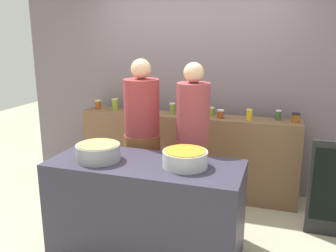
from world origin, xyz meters
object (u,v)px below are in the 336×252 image
(preserve_jar_2, at_px, (128,106))
(preserve_jar_6, at_px, (211,111))
(preserve_jar_9, at_px, (278,115))
(cooking_pot_center, at_px, (185,159))
(chalkboard_sign, at_px, (334,190))
(preserve_jar_10, at_px, (296,118))
(cook_with_tongs, at_px, (142,149))
(preserve_jar_8, at_px, (249,115))
(cooking_pot_left, at_px, (98,152))
(preserve_jar_3, at_px, (134,106))
(preserve_jar_5, at_px, (182,110))
(preserve_jar_0, at_px, (98,104))
(preserve_jar_7, at_px, (220,114))
(cook_in_cap, at_px, (192,155))
(preserve_jar_1, at_px, (115,104))
(preserve_jar_4, at_px, (173,108))

(preserve_jar_2, relative_size, preserve_jar_6, 1.20)
(preserve_jar_9, relative_size, cooking_pot_center, 0.30)
(preserve_jar_9, bearing_deg, chalkboard_sign, -47.95)
(preserve_jar_10, relative_size, cook_with_tongs, 0.06)
(cooking_pot_center, bearing_deg, preserve_jar_10, 57.27)
(preserve_jar_2, height_order, preserve_jar_8, preserve_jar_8)
(cooking_pot_center, distance_m, chalkboard_sign, 1.58)
(preserve_jar_9, xyz_separation_m, cooking_pot_left, (-1.48, -1.53, -0.11))
(preserve_jar_9, distance_m, cook_with_tongs, 1.61)
(preserve_jar_3, distance_m, preserve_jar_8, 1.43)
(preserve_jar_3, distance_m, preserve_jar_5, 0.63)
(preserve_jar_6, relative_size, cook_with_tongs, 0.06)
(preserve_jar_0, xyz_separation_m, preserve_jar_2, (0.42, 0.03, 0.00))
(preserve_jar_2, bearing_deg, preserve_jar_3, -33.46)
(preserve_jar_7, bearing_deg, preserve_jar_3, -179.94)
(cook_with_tongs, bearing_deg, preserve_jar_8, 36.11)
(cooking_pot_center, relative_size, cook_in_cap, 0.22)
(preserve_jar_0, relative_size, preserve_jar_6, 1.19)
(preserve_jar_6, xyz_separation_m, cook_with_tongs, (-0.56, -0.84, -0.28))
(preserve_jar_1, xyz_separation_m, cook_in_cap, (1.25, -0.82, -0.30))
(preserve_jar_9, distance_m, cooking_pot_center, 1.62)
(preserve_jar_10, bearing_deg, preserve_jar_7, -177.24)
(preserve_jar_7, bearing_deg, preserve_jar_9, 9.42)
(cooking_pot_left, bearing_deg, preserve_jar_4, 81.37)
(preserve_jar_1, height_order, cooking_pot_left, preserve_jar_1)
(preserve_jar_10, bearing_deg, cook_with_tongs, -152.93)
(preserve_jar_1, distance_m, preserve_jar_9, 2.04)
(preserve_jar_3, relative_size, preserve_jar_4, 1.09)
(preserve_jar_7, distance_m, preserve_jar_8, 0.33)
(preserve_jar_5, bearing_deg, preserve_jar_1, 177.86)
(preserve_jar_7, bearing_deg, cooking_pot_left, -120.15)
(chalkboard_sign, bearing_deg, preserve_jar_4, 162.36)
(preserve_jar_1, xyz_separation_m, preserve_jar_10, (2.23, -0.02, -0.02))
(preserve_jar_0, bearing_deg, cooking_pot_center, -41.36)
(preserve_jar_5, relative_size, chalkboard_sign, 0.11)
(preserve_jar_2, xyz_separation_m, preserve_jar_6, (1.08, 0.03, -0.01))
(preserve_jar_1, height_order, cooking_pot_center, preserve_jar_1)
(preserve_jar_1, xyz_separation_m, preserve_jar_4, (0.79, -0.01, -0.00))
(preserve_jar_6, bearing_deg, cook_with_tongs, -123.57)
(preserve_jar_2, relative_size, cooking_pot_center, 0.31)
(preserve_jar_1, relative_size, chalkboard_sign, 0.15)
(preserve_jar_2, distance_m, cooking_pot_center, 1.83)
(preserve_jar_7, xyz_separation_m, cooking_pot_center, (-0.05, -1.35, -0.11))
(preserve_jar_7, bearing_deg, cook_in_cap, -100.32)
(preserve_jar_6, relative_size, preserve_jar_8, 0.78)
(cook_with_tongs, bearing_deg, preserve_jar_0, 140.36)
(preserve_jar_7, bearing_deg, preserve_jar_2, 176.63)
(preserve_jar_1, distance_m, preserve_jar_6, 1.26)
(preserve_jar_4, height_order, cooking_pot_center, preserve_jar_4)
(preserve_jar_0, relative_size, cooking_pot_center, 0.31)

